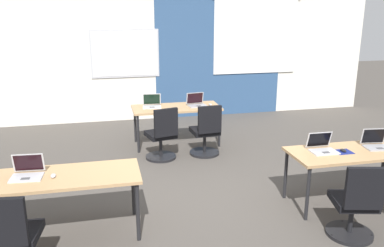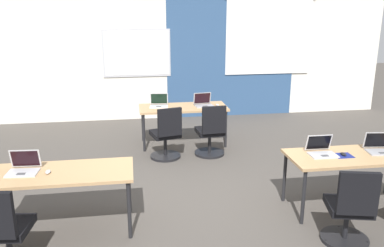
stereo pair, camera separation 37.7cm
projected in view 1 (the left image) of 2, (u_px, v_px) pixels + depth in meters
The scene contains 18 objects.
ground_plane at pixel (206, 195), 5.55m from camera, with size 24.00×24.00×0.00m.
back_wall_assembly at pixel (162, 56), 9.10m from camera, with size 10.00×0.27×2.80m.
desk_near_left at pixel (66, 180), 4.43m from camera, with size 1.60×0.70×0.72m.
desk_near_right at pixel (351, 155), 5.17m from camera, with size 1.60×0.70×0.72m.
desk_far_center at pixel (176, 110), 7.43m from camera, with size 1.60×0.70×0.72m.
laptop_far_right at pixel (197, 103), 7.48m from camera, with size 0.36×0.32×0.23m.
mouse_far_right at pixel (210, 105), 7.51m from camera, with size 0.07×0.11×0.03m.
chair_far_right at pixel (206, 134), 6.94m from camera, with size 0.52×0.56×0.92m.
laptop_far_left at pixel (152, 104), 7.39m from camera, with size 0.36×0.33×0.23m.
chair_far_left at pixel (162, 138), 6.75m from camera, with size 0.53×0.59×0.92m.
laptop_near_right_end at pixel (376, 144), 5.28m from camera, with size 0.36×0.31×0.23m.
laptop_near_right_inner at pixel (322, 147), 5.14m from camera, with size 0.33×0.30×0.23m.
mousepad_near_right_inner at pixel (343, 152), 5.12m from camera, with size 0.22×0.19×0.00m.
mouse_near_right_inner at pixel (343, 150), 5.11m from camera, with size 0.07×0.11×0.03m.
chair_near_right_inner at pixel (355, 208), 4.42m from camera, with size 0.53×0.58×0.92m.
laptop_near_left_end at pixel (27, 172), 4.37m from camera, with size 0.35×0.31×0.23m.
mouse_near_left_end at pixel (53, 176), 4.36m from camera, with size 0.06×0.10×0.03m.
chair_near_left_end at pixel (14, 243), 3.77m from camera, with size 0.52×0.56×0.92m.
Camera 1 is at (-1.31, -4.89, 2.50)m, focal length 37.89 mm.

